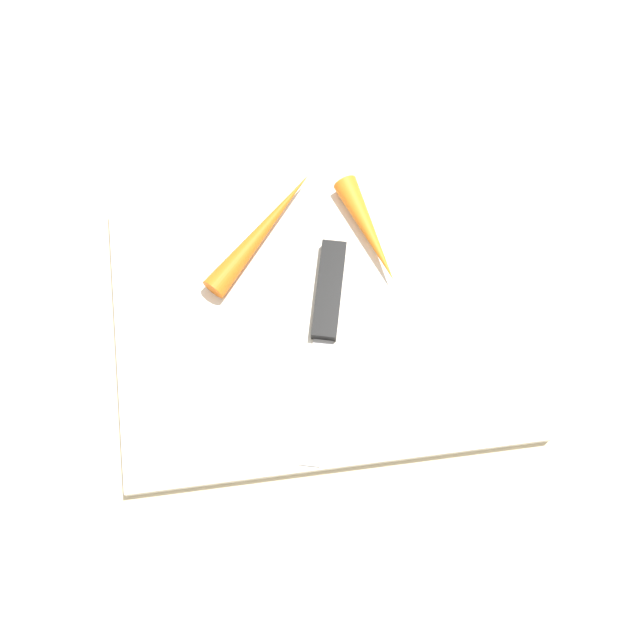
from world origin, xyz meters
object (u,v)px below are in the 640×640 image
(carrot_short, at_px, (369,231))
(carrot_long, at_px, (262,231))
(cutting_board, at_px, (320,322))
(knife, at_px, (327,304))

(carrot_short, bearing_deg, carrot_long, -113.45)
(cutting_board, distance_m, carrot_short, 0.09)
(cutting_board, distance_m, carrot_long, 0.10)
(cutting_board, height_order, carrot_short, carrot_short)
(cutting_board, relative_size, carrot_short, 3.40)
(knife, distance_m, carrot_long, 0.09)
(knife, bearing_deg, carrot_long, -132.52)
(cutting_board, bearing_deg, carrot_long, 115.86)
(knife, bearing_deg, cutting_board, -21.22)
(carrot_long, bearing_deg, knife, -102.36)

